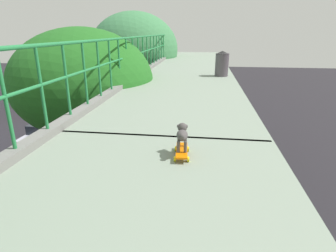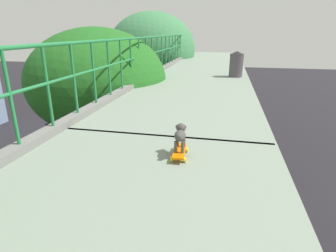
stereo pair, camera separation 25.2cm
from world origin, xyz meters
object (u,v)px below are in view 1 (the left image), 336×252
Objects in this scene: car_green_fifth at (61,161)px; toy_skateboard at (182,151)px; car_silver_sixth at (45,134)px; small_dog at (182,134)px; city_bus at (106,84)px; litter_bin at (222,63)px.

toy_skateboard is (7.32, -9.50, 5.31)m from car_green_fifth.
small_dog is (10.45, -13.19, 5.52)m from car_silver_sixth.
small_dog reaches higher than car_silver_sixth.
city_bus is at bearing 101.52° from car_green_fifth.
toy_skateboard is 0.55× the size of litter_bin.
city_bus is 14.47× the size of litter_bin.
litter_bin is at bearing -60.07° from city_bus.
litter_bin is at bearing 82.89° from small_dog.
city_bus is at bearing 119.93° from litter_bin.
litter_bin is (11.23, -6.92, 5.67)m from car_silver_sixth.
car_green_fifth is 13.17m from small_dog.
car_silver_sixth is at bearing 148.37° from litter_bin.
car_silver_sixth is 14.35m from litter_bin.
toy_skateboard is at bearing -87.71° from small_dog.
car_green_fifth is 10.03× the size of toy_skateboard.
litter_bin reaches higher than car_silver_sixth.
car_silver_sixth is 17.71m from small_dog.
litter_bin reaches higher than car_green_fifth.
car_green_fifth is 10.38m from litter_bin.
toy_skateboard reaches higher than car_silver_sixth.
car_green_fifth is 17.23m from city_bus.
city_bus is 28.77m from toy_skateboard.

